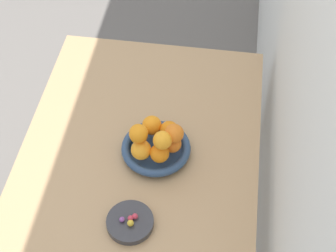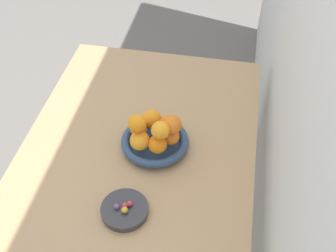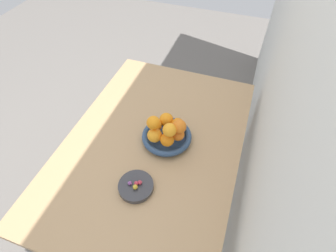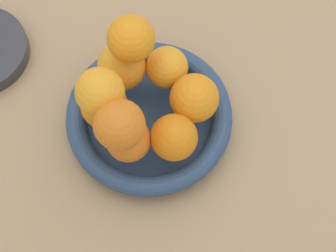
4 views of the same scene
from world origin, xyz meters
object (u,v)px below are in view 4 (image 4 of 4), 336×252
orange_3 (128,140)px  orange_5 (194,98)px  fruit_bowl (149,117)px  orange_4 (174,137)px  dining_table (142,108)px  orange_8 (119,125)px  orange_0 (167,68)px  orange_7 (127,38)px  orange_2 (104,105)px  orange_1 (122,66)px  orange_6 (100,92)px

orange_3 → orange_5: (-0.06, -0.07, 0.00)m
fruit_bowl → orange_4: size_ratio=3.76×
dining_table → orange_8: (-0.02, 0.11, 0.21)m
orange_0 → orange_8: 0.13m
orange_3 → orange_7: 0.12m
orange_4 → orange_8: 0.08m
orange_2 → orange_8: (-0.04, 0.04, 0.06)m
orange_5 → orange_8: bearing=50.2°
orange_1 → orange_2: 0.06m
orange_6 → fruit_bowl: bearing=-148.2°
orange_4 → orange_7: size_ratio=1.01×
fruit_bowl → orange_3: 0.07m
orange_7 → orange_5: bearing=165.0°
orange_1 → orange_7: 0.06m
orange_5 → orange_6: (0.10, 0.05, 0.06)m
orange_1 → orange_6: 0.09m
orange_4 → orange_0: bearing=-68.1°
fruit_bowl → orange_1: (0.05, -0.04, 0.05)m
dining_table → orange_2: 0.18m
fruit_bowl → orange_2: 0.07m
orange_4 → orange_8: (0.06, 0.02, 0.06)m
orange_0 → orange_2: 0.09m
dining_table → orange_0: (-0.04, 0.00, 0.16)m
orange_4 → orange_8: orange_8 is taller
orange_5 → orange_7: (0.09, -0.02, 0.06)m
orange_6 → orange_0: bearing=-123.1°
orange_5 → orange_6: 0.12m
orange_6 → orange_7: orange_7 is taller
fruit_bowl → orange_4: 0.07m
orange_3 → orange_6: size_ratio=0.97×
dining_table → orange_5: size_ratio=17.73×
orange_3 → orange_8: bearing=49.1°
orange_4 → orange_5: 0.06m
orange_3 → orange_6: 0.07m
orange_1 → orange_8: bearing=109.7°
orange_2 → orange_3: bearing=141.7°
orange_3 → orange_7: orange_7 is taller
orange_6 → orange_8: 0.04m
orange_3 → orange_4: (-0.05, -0.02, 0.00)m
orange_7 → orange_2: bearing=78.8°
orange_6 → orange_7: size_ratio=0.99×
orange_4 → orange_6: (0.09, -0.01, 0.06)m
orange_3 → orange_4: bearing=-160.9°
orange_2 → orange_3: 0.05m
orange_5 → orange_8: size_ratio=1.06×
orange_1 → orange_5: same height
orange_3 → orange_5: bearing=-129.7°
orange_3 → orange_2: bearing=-38.3°
orange_0 → orange_3: size_ratio=0.99×
fruit_bowl → orange_0: 0.07m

